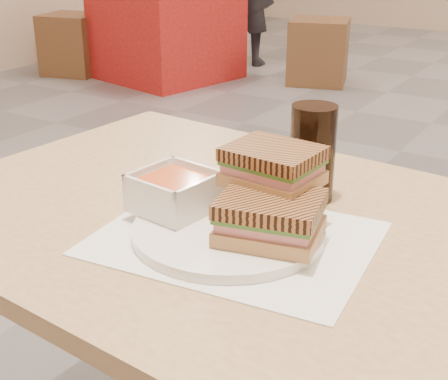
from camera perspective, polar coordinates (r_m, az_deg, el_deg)
The scene contains 10 objects.
main_table at distance 0.97m, azimuth 5.70°, elevation -9.84°, with size 1.25×0.79×0.75m.
tray_liner at distance 0.89m, azimuth 1.02°, elevation -4.37°, with size 0.40×0.33×0.00m.
plate at distance 0.90m, azimuth 0.39°, elevation -3.66°, with size 0.27×0.27×0.01m.
soup_bowl at distance 0.94m, azimuth -4.47°, elevation -0.29°, with size 0.12×0.12×0.06m.
panini_lower at distance 0.85m, azimuth 4.18°, elevation -2.47°, with size 0.15×0.14×0.06m.
panini_upper at distance 0.90m, azimuth 4.42°, elevation 2.17°, with size 0.13×0.11×0.06m.
cola_glass at distance 1.01m, azimuth 7.94°, elevation 3.30°, with size 0.07×0.07×0.15m.
bg_table_0 at distance 5.19m, azimuth -5.18°, elevation 14.35°, with size 1.07×1.07×0.80m.
bg_chair_0l at distance 5.49m, azimuth -13.38°, elevation 12.64°, with size 0.52×0.52×0.48m.
bg_chair_0r at distance 5.07m, azimuth 8.47°, elevation 12.20°, with size 0.54×0.54×0.48m.
Camera 1 is at (0.44, -2.68, 1.16)m, focal length 50.90 mm.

